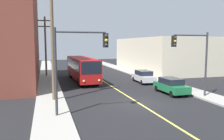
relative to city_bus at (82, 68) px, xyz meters
The scene contains 12 objects.
ground_plane 14.01m from the city_bus, 78.66° to the right, with size 120.00×120.00×0.00m, color black.
sidewalk_left 6.05m from the city_bus, 141.25° to the right, with size 2.50×90.00×0.15m, color gray.
sidewalk_right 10.76m from the city_bus, 19.96° to the right, with size 2.50×90.00×0.15m, color gray.
lane_stripe_center 3.56m from the city_bus, 26.71° to the left, with size 0.16×60.00×0.01m, color #D8CC4C.
building_right_warehouse 19.40m from the city_bus, 27.10° to the left, with size 12.00×21.60×6.22m.
city_bus is the anchor object (origin of this frame).
parked_car_green 13.27m from the city_bus, 56.07° to the right, with size 1.85×4.41×1.62m.
parked_car_silver 8.52m from the city_bus, 27.36° to the right, with size 1.95×4.46×1.62m.
utility_pole_near 12.41m from the city_bus, 111.29° to the right, with size 2.40×0.28×11.04m.
utility_pole_mid 8.34m from the city_bus, 128.14° to the left, with size 2.40×0.28×9.13m.
traffic_signal_left_corner 16.02m from the city_bus, 99.74° to the right, with size 3.75×0.48×6.00m.
traffic_signal_right_corner 15.77m from the city_bus, 58.48° to the right, with size 3.75×0.48×6.00m.
Camera 1 is at (-7.64, -17.89, 5.01)m, focal length 36.95 mm.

